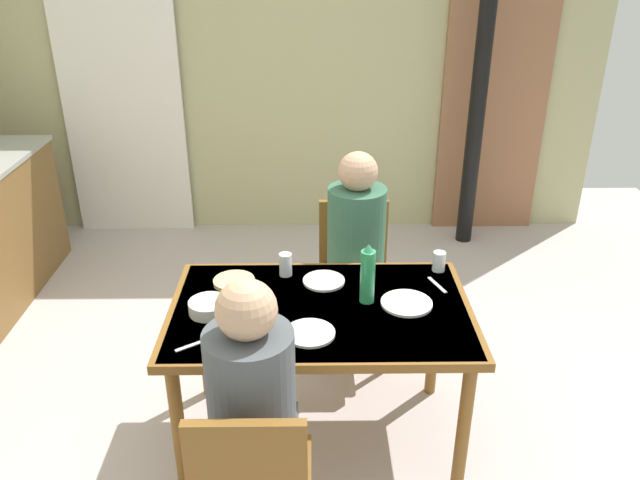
{
  "coord_description": "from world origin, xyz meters",
  "views": [
    {
      "loc": [
        0.19,
        -2.36,
        2.18
      ],
      "look_at": [
        0.22,
        0.13,
        0.98
      ],
      "focal_mm": 35.77,
      "sensor_mm": 36.0,
      "label": 1
    }
  ],
  "objects_px": {
    "dining_table": "(320,323)",
    "person_near_diner": "(252,393)",
    "chair_far_diner": "(354,270)",
    "water_bottle_green_near": "(368,275)",
    "serving_bowl_center": "(209,307)",
    "person_far_diner": "(356,235)"
  },
  "relations": [
    {
      "from": "dining_table",
      "to": "person_far_diner",
      "type": "relative_size",
      "value": 1.69
    },
    {
      "from": "dining_table",
      "to": "chair_far_diner",
      "type": "distance_m",
      "value": 0.8
    },
    {
      "from": "serving_bowl_center",
      "to": "person_near_diner",
      "type": "bearing_deg",
      "value": -68.54
    },
    {
      "from": "serving_bowl_center",
      "to": "person_far_diner",
      "type": "bearing_deg",
      "value": 44.61
    },
    {
      "from": "person_far_diner",
      "to": "water_bottle_green_near",
      "type": "xyz_separation_m",
      "value": [
        0.01,
        -0.57,
        0.08
      ]
    },
    {
      "from": "chair_far_diner",
      "to": "person_far_diner",
      "type": "xyz_separation_m",
      "value": [
        -0.0,
        -0.14,
        0.28
      ]
    },
    {
      "from": "person_near_diner",
      "to": "person_far_diner",
      "type": "distance_m",
      "value": 1.32
    },
    {
      "from": "person_far_diner",
      "to": "water_bottle_green_near",
      "type": "relative_size",
      "value": 2.77
    },
    {
      "from": "dining_table",
      "to": "serving_bowl_center",
      "type": "bearing_deg",
      "value": -175.93
    },
    {
      "from": "chair_far_diner",
      "to": "water_bottle_green_near",
      "type": "xyz_separation_m",
      "value": [
        0.01,
        -0.71,
        0.36
      ]
    },
    {
      "from": "chair_far_diner",
      "to": "person_near_diner",
      "type": "height_order",
      "value": "person_near_diner"
    },
    {
      "from": "dining_table",
      "to": "person_near_diner",
      "type": "distance_m",
      "value": 0.68
    },
    {
      "from": "dining_table",
      "to": "water_bottle_green_near",
      "type": "xyz_separation_m",
      "value": [
        0.2,
        0.05,
        0.21
      ]
    },
    {
      "from": "chair_far_diner",
      "to": "person_far_diner",
      "type": "height_order",
      "value": "person_far_diner"
    },
    {
      "from": "chair_far_diner",
      "to": "water_bottle_green_near",
      "type": "distance_m",
      "value": 0.8
    },
    {
      "from": "person_near_diner",
      "to": "person_far_diner",
      "type": "height_order",
      "value": "same"
    },
    {
      "from": "water_bottle_green_near",
      "to": "dining_table",
      "type": "bearing_deg",
      "value": -165.83
    },
    {
      "from": "person_near_diner",
      "to": "serving_bowl_center",
      "type": "xyz_separation_m",
      "value": [
        -0.23,
        0.59,
        -0.02
      ]
    },
    {
      "from": "water_bottle_green_near",
      "to": "person_far_diner",
      "type": "bearing_deg",
      "value": 90.91
    },
    {
      "from": "person_far_diner",
      "to": "chair_far_diner",
      "type": "bearing_deg",
      "value": -90.0
    },
    {
      "from": "person_near_diner",
      "to": "water_bottle_green_near",
      "type": "distance_m",
      "value": 0.81
    },
    {
      "from": "dining_table",
      "to": "chair_far_diner",
      "type": "xyz_separation_m",
      "value": [
        0.19,
        0.76,
        -0.15
      ]
    }
  ]
}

